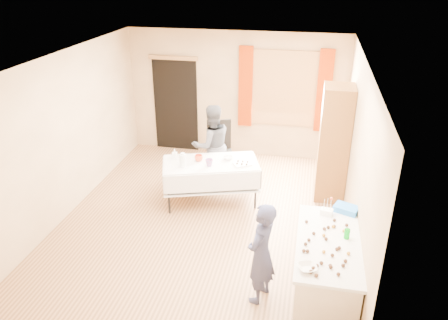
% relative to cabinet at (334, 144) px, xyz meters
% --- Properties ---
extents(floor, '(4.50, 5.50, 0.02)m').
position_rel_cabinet_xyz_m(floor, '(-1.99, -1.20, -1.02)').
color(floor, '#9E7047').
rests_on(floor, ground).
extents(ceiling, '(4.50, 5.50, 0.02)m').
position_rel_cabinet_xyz_m(ceiling, '(-1.99, -1.20, 1.60)').
color(ceiling, white).
rests_on(ceiling, floor).
extents(wall_back, '(4.50, 0.02, 2.60)m').
position_rel_cabinet_xyz_m(wall_back, '(-1.99, 1.56, 0.29)').
color(wall_back, tan).
rests_on(wall_back, floor).
extents(wall_front, '(4.50, 0.02, 2.60)m').
position_rel_cabinet_xyz_m(wall_front, '(-1.99, -3.96, 0.29)').
color(wall_front, tan).
rests_on(wall_front, floor).
extents(wall_left, '(0.02, 5.50, 2.60)m').
position_rel_cabinet_xyz_m(wall_left, '(-4.25, -1.20, 0.29)').
color(wall_left, tan).
rests_on(wall_left, floor).
extents(wall_right, '(0.02, 5.50, 2.60)m').
position_rel_cabinet_xyz_m(wall_right, '(0.27, -1.20, 0.29)').
color(wall_right, tan).
rests_on(wall_right, floor).
extents(window_frame, '(1.32, 0.06, 1.52)m').
position_rel_cabinet_xyz_m(window_frame, '(-0.99, 1.52, 0.49)').
color(window_frame, olive).
rests_on(window_frame, wall_back).
extents(window_pane, '(1.20, 0.02, 1.40)m').
position_rel_cabinet_xyz_m(window_pane, '(-0.99, 1.50, 0.49)').
color(window_pane, white).
rests_on(window_pane, wall_back).
extents(curtain_left, '(0.28, 0.06, 1.65)m').
position_rel_cabinet_xyz_m(curtain_left, '(-1.77, 1.47, 0.49)').
color(curtain_left, '#8F2600').
rests_on(curtain_left, wall_back).
extents(curtain_right, '(0.28, 0.06, 1.65)m').
position_rel_cabinet_xyz_m(curtain_right, '(-0.21, 1.47, 0.49)').
color(curtain_right, '#8F2600').
rests_on(curtain_right, wall_back).
extents(doorway, '(0.95, 0.04, 2.00)m').
position_rel_cabinet_xyz_m(doorway, '(-3.29, 1.53, -0.01)').
color(doorway, black).
rests_on(doorway, floor).
extents(door_lintel, '(1.05, 0.06, 0.08)m').
position_rel_cabinet_xyz_m(door_lintel, '(-3.29, 1.50, 1.01)').
color(door_lintel, olive).
rests_on(door_lintel, wall_back).
extents(cabinet, '(0.50, 0.60, 2.01)m').
position_rel_cabinet_xyz_m(cabinet, '(0.00, 0.00, 0.00)').
color(cabinet, brown).
rests_on(cabinet, floor).
extents(counter, '(0.73, 1.55, 0.91)m').
position_rel_cabinet_xyz_m(counter, '(-0.10, -2.76, -0.55)').
color(counter, beige).
rests_on(counter, floor).
extents(party_table, '(1.78, 1.28, 0.75)m').
position_rel_cabinet_xyz_m(party_table, '(-2.01, -0.61, -0.56)').
color(party_table, black).
rests_on(party_table, floor).
extents(chair, '(0.59, 0.59, 1.11)m').
position_rel_cabinet_xyz_m(chair, '(-2.05, 0.32, -0.67)').
color(chair, black).
rests_on(chair, floor).
extents(girl, '(0.68, 0.61, 1.34)m').
position_rel_cabinet_xyz_m(girl, '(-0.87, -2.82, -0.34)').
color(girl, '#212344').
rests_on(girl, floor).
extents(woman, '(1.27, 1.25, 1.54)m').
position_rel_cabinet_xyz_m(woman, '(-2.15, 0.06, -0.24)').
color(woman, black).
rests_on(woman, floor).
extents(soda_can, '(0.07, 0.07, 0.12)m').
position_rel_cabinet_xyz_m(soda_can, '(0.10, -2.65, -0.04)').
color(soda_can, '#068712').
rests_on(soda_can, counter).
extents(mixing_bowl, '(0.32, 0.32, 0.05)m').
position_rel_cabinet_xyz_m(mixing_bowl, '(-0.33, -3.32, -0.07)').
color(mixing_bowl, white).
rests_on(mixing_bowl, counter).
extents(foam_block, '(0.17, 0.13, 0.08)m').
position_rel_cabinet_xyz_m(foam_block, '(-0.13, -2.18, -0.06)').
color(foam_block, white).
rests_on(foam_block, counter).
extents(blue_basket, '(0.35, 0.30, 0.08)m').
position_rel_cabinet_xyz_m(blue_basket, '(0.12, -2.04, -0.06)').
color(blue_basket, blue).
rests_on(blue_basket, counter).
extents(pitcher, '(0.14, 0.14, 0.22)m').
position_rel_cabinet_xyz_m(pitcher, '(-2.42, -0.87, -0.15)').
color(pitcher, silver).
rests_on(pitcher, party_table).
extents(cup_red, '(0.23, 0.23, 0.11)m').
position_rel_cabinet_xyz_m(cup_red, '(-2.22, -0.60, -0.20)').
color(cup_red, '#C5411F').
rests_on(cup_red, party_table).
extents(cup_rainbow, '(0.14, 0.14, 0.12)m').
position_rel_cabinet_xyz_m(cup_rainbow, '(-2.00, -0.76, -0.20)').
color(cup_rainbow, red).
rests_on(cup_rainbow, party_table).
extents(small_bowl, '(0.29, 0.29, 0.05)m').
position_rel_cabinet_xyz_m(small_bowl, '(-1.75, -0.43, -0.23)').
color(small_bowl, white).
rests_on(small_bowl, party_table).
extents(pastry_tray, '(0.34, 0.32, 0.02)m').
position_rel_cabinet_xyz_m(pastry_tray, '(-1.48, -0.60, -0.25)').
color(pastry_tray, white).
rests_on(pastry_tray, party_table).
extents(bottle, '(0.10, 0.11, 0.18)m').
position_rel_cabinet_xyz_m(bottle, '(-2.64, -0.61, -0.17)').
color(bottle, white).
rests_on(bottle, party_table).
extents(cake_balls, '(0.53, 1.14, 0.04)m').
position_rel_cabinet_xyz_m(cake_balls, '(-0.13, -2.90, -0.08)').
color(cake_balls, '#3F2314').
rests_on(cake_balls, counter).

